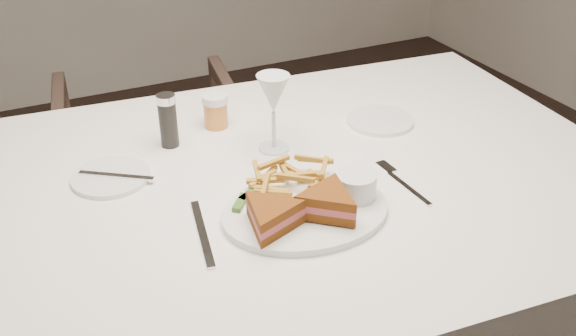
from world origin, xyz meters
The scene contains 3 objects.
table centered at (0.31, 0.17, 0.38)m, with size 1.50×1.00×0.75m, color white.
chair_far centered at (0.27, 1.14, 0.32)m, with size 0.61×0.58×0.63m, color #46342B.
table_setting centered at (0.31, 0.13, 0.79)m, with size 0.80×0.62×0.18m.
Camera 1 is at (-0.15, -0.85, 1.44)m, focal length 40.00 mm.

